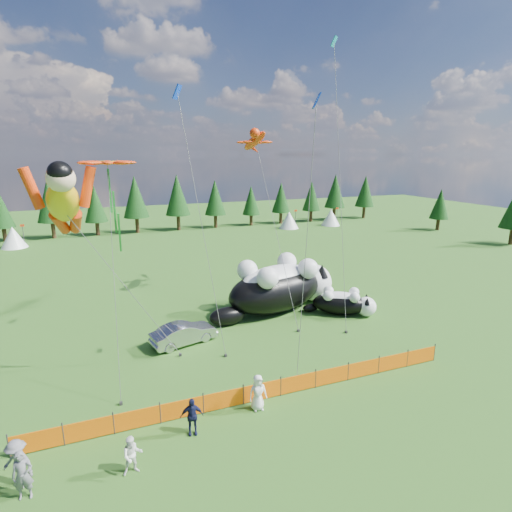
% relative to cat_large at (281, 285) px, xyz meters
% --- Properties ---
extents(ground, '(160.00, 160.00, 0.00)m').
position_rel_cat_large_xyz_m(ground, '(-5.93, -7.76, -1.97)').
color(ground, '#153C0B').
rests_on(ground, ground).
extents(safety_fence, '(22.06, 0.06, 1.10)m').
position_rel_cat_large_xyz_m(safety_fence, '(-5.93, -10.76, -1.47)').
color(safety_fence, '#262626').
rests_on(safety_fence, ground).
extents(tree_line, '(90.00, 4.00, 8.00)m').
position_rel_cat_large_xyz_m(tree_line, '(-5.93, 37.24, 2.03)').
color(tree_line, black).
rests_on(tree_line, ground).
extents(festival_tents, '(50.00, 3.20, 2.80)m').
position_rel_cat_large_xyz_m(festival_tents, '(5.07, 32.24, -0.57)').
color(festival_tents, white).
rests_on(festival_tents, ground).
extents(cat_large, '(11.26, 6.23, 4.15)m').
position_rel_cat_large_xyz_m(cat_large, '(0.00, 0.00, 0.00)').
color(cat_large, black).
rests_on(cat_large, ground).
extents(cat_small, '(5.00, 3.88, 2.02)m').
position_rel_cat_large_xyz_m(cat_small, '(4.00, -2.67, -1.01)').
color(cat_small, black).
rests_on(cat_small, ground).
extents(car, '(4.51, 2.55, 1.41)m').
position_rel_cat_large_xyz_m(car, '(-8.37, -3.22, -1.27)').
color(car, '#B5B4B9').
rests_on(car, ground).
extents(spectator_a, '(0.71, 0.49, 1.89)m').
position_rel_cat_large_xyz_m(spectator_a, '(-16.01, -13.16, -1.03)').
color(spectator_a, slate).
rests_on(spectator_a, ground).
extents(spectator_b, '(0.79, 0.49, 1.59)m').
position_rel_cat_large_xyz_m(spectator_b, '(-12.32, -13.36, -1.17)').
color(spectator_b, white).
rests_on(spectator_b, ground).
extents(spectator_c, '(1.08, 0.68, 1.72)m').
position_rel_cat_large_xyz_m(spectator_c, '(-9.72, -11.96, -1.11)').
color(spectator_c, '#141738').
rests_on(spectator_c, ground).
extents(spectator_d, '(1.40, 1.26, 1.94)m').
position_rel_cat_large_xyz_m(spectator_d, '(-16.26, -12.54, -1.00)').
color(spectator_d, slate).
rests_on(spectator_d, ground).
extents(spectator_e, '(0.89, 0.60, 1.79)m').
position_rel_cat_large_xyz_m(spectator_e, '(-6.40, -11.36, -1.08)').
color(spectator_e, white).
rests_on(spectator_e, ground).
extents(superhero_kite, '(7.60, 4.88, 12.67)m').
position_rel_cat_large_xyz_m(superhero_kite, '(-14.19, -7.09, 7.86)').
color(superhero_kite, '#EAB00C').
rests_on(superhero_kite, ground).
extents(gecko_kite, '(3.01, 11.29, 15.39)m').
position_rel_cat_large_xyz_m(gecko_kite, '(-0.66, 4.21, 11.01)').
color(gecko_kite, red).
rests_on(gecko_kite, ground).
extents(flower_kite, '(2.83, 3.09, 11.75)m').
position_rel_cat_large_xyz_m(flower_kite, '(-12.17, -7.06, 9.43)').
color(flower_kite, red).
rests_on(flower_kite, ground).
extents(diamond_kite_a, '(2.14, 3.53, 16.23)m').
position_rel_cat_large_xyz_m(diamond_kite_a, '(-7.99, -3.07, 12.85)').
color(diamond_kite_a, '#0C35C2').
rests_on(diamond_kite_a, ground).
extents(diamond_kite_b, '(2.22, 6.53, 20.89)m').
position_rel_cat_large_xyz_m(diamond_kite_b, '(3.93, 0.04, 16.65)').
color(diamond_kite_b, '#0D93A3').
rests_on(diamond_kite_b, ground).
extents(diamond_kite_c, '(0.96, 1.07, 15.11)m').
position_rel_cat_large_xyz_m(diamond_kite_c, '(-2.84, -9.63, 11.72)').
color(diamond_kite_c, '#0C35C2').
rests_on(diamond_kite_c, ground).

